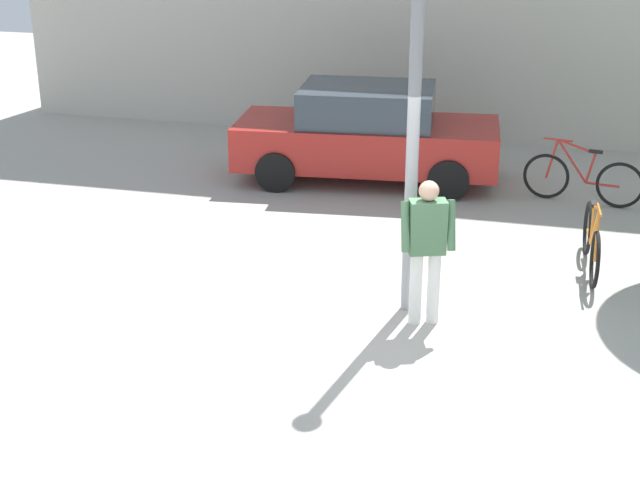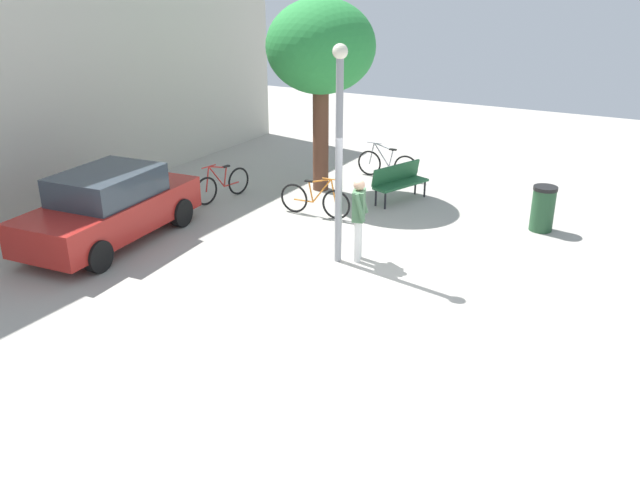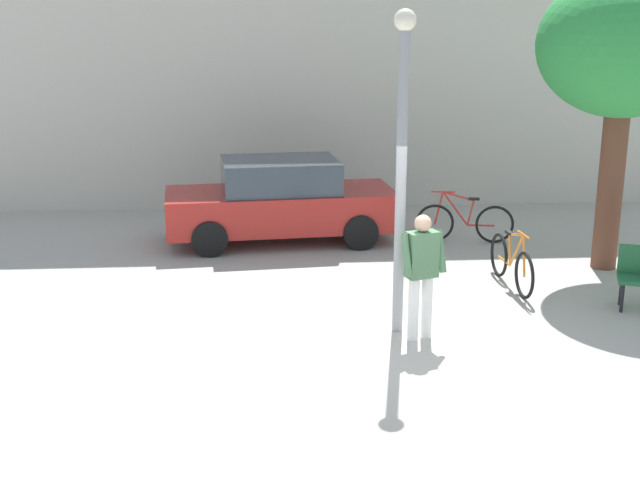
% 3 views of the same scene
% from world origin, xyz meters
% --- Properties ---
extents(ground_plane, '(36.00, 36.00, 0.00)m').
position_xyz_m(ground_plane, '(0.00, 0.00, 0.00)').
color(ground_plane, '#A8A399').
extents(building_facade, '(17.74, 2.00, 6.59)m').
position_xyz_m(building_facade, '(0.00, 9.64, 3.29)').
color(building_facade, beige).
rests_on(building_facade, ground_plane).
extents(lamppost, '(0.28, 0.28, 4.18)m').
position_xyz_m(lamppost, '(0.12, 1.19, 2.42)').
color(lamppost, gray).
rests_on(lamppost, ground_plane).
extents(person_by_lamppost, '(0.63, 0.42, 1.67)m').
position_xyz_m(person_by_lamppost, '(0.37, 0.87, 0.97)').
color(person_by_lamppost, white).
rests_on(person_by_lamppost, ground_plane).
extents(park_bench, '(1.66, 1.00, 0.92)m').
position_xyz_m(park_bench, '(4.19, 1.63, 0.55)').
color(park_bench, '#236038').
rests_on(park_bench, ground_plane).
extents(plaza_tree, '(2.71, 2.71, 4.82)m').
position_xyz_m(plaza_tree, '(4.05, 3.80, 3.60)').
color(plaza_tree, brown).
rests_on(plaza_tree, ground_plane).
extents(bicycle_silver, '(0.08, 1.81, 0.97)m').
position_xyz_m(bicycle_silver, '(5.88, 2.70, 0.38)').
color(bicycle_silver, black).
rests_on(bicycle_silver, ground_plane).
extents(bicycle_red, '(1.79, 0.36, 0.97)m').
position_xyz_m(bicycle_red, '(2.08, 5.53, 0.38)').
color(bicycle_red, black).
rests_on(bicycle_red, ground_plane).
extents(bicycle_orange, '(0.17, 1.81, 0.97)m').
position_xyz_m(bicycle_orange, '(2.19, 2.89, 0.38)').
color(bicycle_orange, black).
rests_on(bicycle_orange, ground_plane).
extents(parked_car_red, '(4.34, 2.13, 1.55)m').
position_xyz_m(parked_car_red, '(-1.32, 5.86, 0.77)').
color(parked_car_red, '#AD231E').
rests_on(parked_car_red, ground_plane).
extents(trash_bin, '(0.53, 0.53, 1.02)m').
position_xyz_m(trash_bin, '(3.84, -1.96, 0.51)').
color(trash_bin, '#234C2D').
rests_on(trash_bin, ground_plane).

